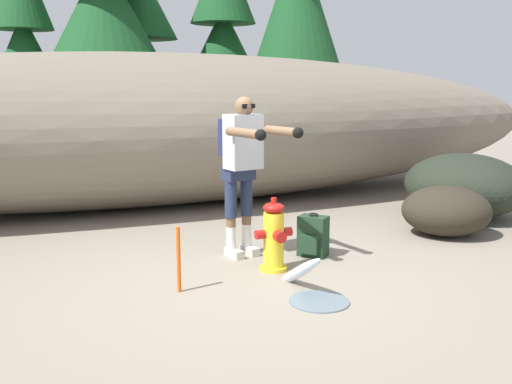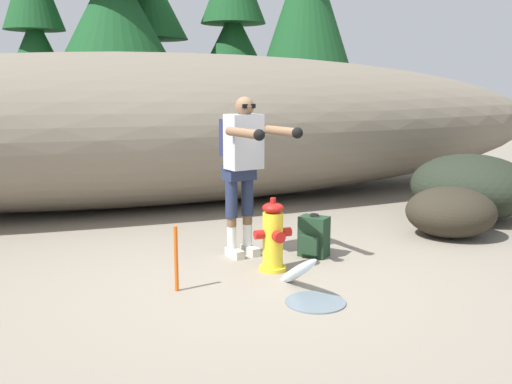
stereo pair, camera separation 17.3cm
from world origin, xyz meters
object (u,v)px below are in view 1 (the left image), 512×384
Objects in this scene: fire_hydrant at (274,237)px; spare_backpack at (313,236)px; boulder_mid at (464,185)px; utility_worker at (243,157)px; boulder_large at (446,211)px; survey_stake at (179,259)px.

spare_backpack is at bearing 25.88° from fire_hydrant.
fire_hydrant is 3.67m from boulder_mid.
utility_worker is 1.59× the size of boulder_large.
spare_backpack is 0.78× the size of survey_stake.
utility_worker reaches higher than spare_backpack.
fire_hydrant reaches higher than survey_stake.
boulder_large is 1.22m from boulder_mid.
spare_backpack is 0.44× the size of boulder_large.
boulder_mid reaches higher than boulder_large.
survey_stake reaches higher than spare_backpack.
utility_worker is 2.85× the size of survey_stake.
utility_worker is 2.75m from boulder_large.
boulder_large is at bearing -141.56° from boulder_mid.
fire_hydrant is 0.67m from spare_backpack.
fire_hydrant is at bearing -170.26° from boulder_large.
spare_backpack is at bearing -162.65° from boulder_mid.
spare_backpack is 3.02m from boulder_mid.
utility_worker is at bearing 177.34° from boulder_large.
spare_backpack is at bearing 57.93° from utility_worker.
spare_backpack is at bearing 17.77° from survey_stake.
survey_stake is at bearing -167.28° from fire_hydrant.
boulder_mid is (0.95, 0.75, 0.14)m from boulder_large.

